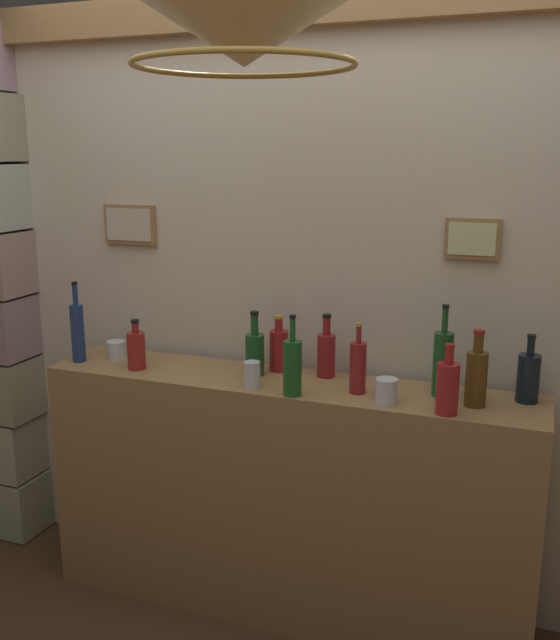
% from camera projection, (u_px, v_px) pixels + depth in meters
% --- Properties ---
extents(panelled_rear_partition, '(3.56, 0.15, 2.42)m').
position_uv_depth(panelled_rear_partition, '(307.00, 289.00, 2.85)').
color(panelled_rear_partition, beige).
rests_on(panelled_rear_partition, ground).
extents(bar_shelf_unit, '(1.92, 0.36, 0.97)m').
position_uv_depth(bar_shelf_unit, '(284.00, 498.00, 2.81)').
color(bar_shelf_unit, '#9E7547').
rests_on(bar_shelf_unit, ground).
extents(liquor_bottle_mezcal, '(0.07, 0.07, 0.22)m').
position_uv_depth(liquor_bottle_mezcal, '(279.00, 349.00, 2.80)').
color(liquor_bottle_mezcal, maroon).
rests_on(liquor_bottle_mezcal, bar_shelf_unit).
extents(liquor_bottle_brandy, '(0.07, 0.07, 0.33)m').
position_uv_depth(liquor_bottle_brandy, '(443.00, 363.00, 2.51)').
color(liquor_bottle_brandy, '#194E23').
rests_on(liquor_bottle_brandy, bar_shelf_unit).
extents(liquor_bottle_gin, '(0.07, 0.07, 0.27)m').
position_uv_depth(liquor_bottle_gin, '(476.00, 376.00, 2.41)').
color(liquor_bottle_gin, '#593C14').
rests_on(liquor_bottle_gin, bar_shelf_unit).
extents(liquor_bottle_bourbon, '(0.08, 0.08, 0.24)m').
position_uv_depth(liquor_bottle_bourbon, '(528.00, 377.00, 2.45)').
color(liquor_bottle_bourbon, black).
rests_on(liquor_bottle_bourbon, bar_shelf_unit).
extents(liquor_bottle_rye, '(0.05, 0.05, 0.34)m').
position_uv_depth(liquor_bottle_rye, '(78.00, 331.00, 2.92)').
color(liquor_bottle_rye, navy).
rests_on(liquor_bottle_rye, bar_shelf_unit).
extents(liquor_bottle_scotch, '(0.07, 0.07, 0.25)m').
position_uv_depth(liquor_bottle_scotch, '(326.00, 353.00, 2.73)').
color(liquor_bottle_scotch, maroon).
rests_on(liquor_bottle_scotch, bar_shelf_unit).
extents(liquor_bottle_vodka, '(0.07, 0.07, 0.25)m').
position_uv_depth(liquor_bottle_vodka, '(255.00, 352.00, 2.75)').
color(liquor_bottle_vodka, '#174C23').
rests_on(liquor_bottle_vodka, bar_shelf_unit).
extents(liquor_bottle_sherry, '(0.07, 0.07, 0.24)m').
position_uv_depth(liquor_bottle_sherry, '(448.00, 387.00, 2.34)').
color(liquor_bottle_sherry, '#A31F21').
rests_on(liquor_bottle_sherry, bar_shelf_unit).
extents(liquor_bottle_whiskey, '(0.06, 0.06, 0.26)m').
position_uv_depth(liquor_bottle_whiskey, '(358.00, 367.00, 2.54)').
color(liquor_bottle_whiskey, maroon).
rests_on(liquor_bottle_whiskey, bar_shelf_unit).
extents(liquor_bottle_vermouth, '(0.07, 0.07, 0.29)m').
position_uv_depth(liquor_bottle_vermouth, '(292.00, 366.00, 2.51)').
color(liquor_bottle_vermouth, '#195921').
rests_on(liquor_bottle_vermouth, bar_shelf_unit).
extents(liquor_bottle_port, '(0.07, 0.07, 0.20)m').
position_uv_depth(liquor_bottle_port, '(136.00, 349.00, 2.83)').
color(liquor_bottle_port, maroon).
rests_on(liquor_bottle_port, bar_shelf_unit).
extents(glass_tumbler_rocks, '(0.06, 0.06, 0.10)m').
position_uv_depth(glass_tumbler_rocks, '(252.00, 375.00, 2.61)').
color(glass_tumbler_rocks, silver).
rests_on(glass_tumbler_rocks, bar_shelf_unit).
extents(glass_tumbler_highball, '(0.08, 0.08, 0.07)m').
position_uv_depth(glass_tumbler_highball, '(116.00, 350.00, 2.98)').
color(glass_tumbler_highball, silver).
rests_on(glass_tumbler_highball, bar_shelf_unit).
extents(glass_tumbler_shot, '(0.08, 0.08, 0.09)m').
position_uv_depth(glass_tumbler_shot, '(386.00, 391.00, 2.44)').
color(glass_tumbler_shot, silver).
rests_on(glass_tumbler_shot, bar_shelf_unit).
extents(pendant_lamp, '(0.60, 0.60, 0.59)m').
position_uv_depth(pendant_lamp, '(244.00, 33.00, 1.84)').
color(pendant_lamp, beige).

